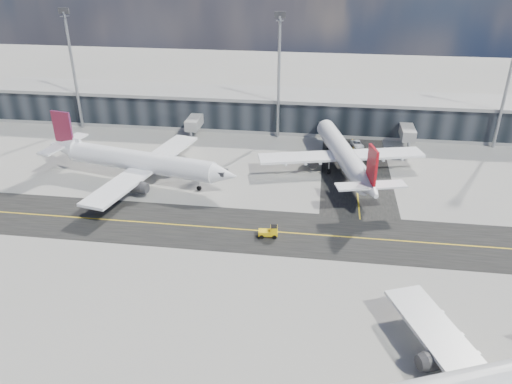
# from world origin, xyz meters

# --- Properties ---
(ground) EXTENTS (300.00, 300.00, 0.00)m
(ground) POSITION_xyz_m (0.00, 0.00, 0.00)
(ground) COLOR gray
(ground) RESTS_ON ground
(taxiway_lanes) EXTENTS (180.00, 63.00, 0.03)m
(taxiway_lanes) POSITION_xyz_m (3.91, 10.74, 0.01)
(taxiway_lanes) COLOR black
(taxiway_lanes) RESTS_ON ground
(terminal_concourse) EXTENTS (152.00, 19.80, 8.80)m
(terminal_concourse) POSITION_xyz_m (0.04, 54.93, 4.09)
(terminal_concourse) COLOR black
(terminal_concourse) RESTS_ON ground
(floodlight_masts) EXTENTS (102.50, 0.70, 28.90)m
(floodlight_masts) POSITION_xyz_m (0.00, 48.00, 15.61)
(floodlight_masts) COLOR gray
(floodlight_masts) RESTS_ON ground
(airliner_af) EXTENTS (41.39, 35.54, 12.33)m
(airliner_af) POSITION_xyz_m (-24.79, 19.91, 4.07)
(airliner_af) COLOR white
(airliner_af) RESTS_ON ground
(airliner_redtail) EXTENTS (34.38, 39.98, 11.97)m
(airliner_redtail) POSITION_xyz_m (15.28, 29.33, 3.95)
(airliner_redtail) COLOR white
(airliner_redtail) RESTS_ON ground
(airliner_near) EXTENTS (38.11, 32.98, 11.74)m
(airliner_near) POSITION_xyz_m (29.65, -27.51, 3.88)
(airliner_near) COLOR silver
(airliner_near) RESTS_ON ground
(baggage_tug) EXTENTS (3.23, 1.86, 1.94)m
(baggage_tug) POSITION_xyz_m (3.28, 2.39, 0.97)
(baggage_tug) COLOR yellow
(baggage_tug) RESTS_ON ground
(service_van) EXTENTS (3.32, 5.18, 1.33)m
(service_van) POSITION_xyz_m (18.89, 44.00, 0.66)
(service_van) COLOR white
(service_van) RESTS_ON ground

